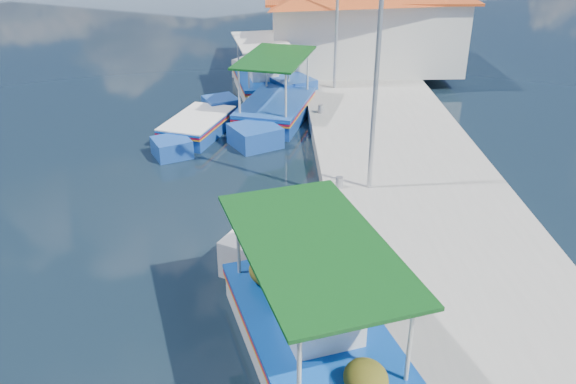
{
  "coord_description": "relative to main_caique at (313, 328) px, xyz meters",
  "views": [
    {
      "loc": [
        1.94,
        -12.37,
        7.65
      ],
      "look_at": [
        2.37,
        0.19,
        1.3
      ],
      "focal_mm": 37.58,
      "sensor_mm": 36.0,
      "label": 1
    }
  ],
  "objects": [
    {
      "name": "ground",
      "position": [
        -2.69,
        3.73,
        -0.5
      ],
      "size": [
        160.0,
        160.0,
        0.0
      ],
      "primitive_type": "plane",
      "color": "black",
      "rests_on": "ground"
    },
    {
      "name": "quay",
      "position": [
        3.21,
        9.73,
        -0.25
      ],
      "size": [
        5.0,
        44.0,
        0.5
      ],
      "primitive_type": "cube",
      "color": "#9F9C95",
      "rests_on": "ground"
    },
    {
      "name": "bollards",
      "position": [
        1.11,
        8.98,
        0.15
      ],
      "size": [
        0.2,
        17.2,
        0.3
      ],
      "color": "#A5A8AD",
      "rests_on": "quay"
    },
    {
      "name": "main_caique",
      "position": [
        0.0,
        0.0,
        0.0
      ],
      "size": [
        3.72,
        7.63,
        2.61
      ],
      "rotation": [
        0.0,
        0.0,
        -0.28
      ],
      "color": "white",
      "rests_on": "ground"
    },
    {
      "name": "caique_green_canopy",
      "position": [
        -0.52,
        12.43,
        -0.11
      ],
      "size": [
        3.41,
        6.77,
        2.64
      ],
      "rotation": [
        0.0,
        0.0,
        0.29
      ],
      "color": "#19459A",
      "rests_on": "ground"
    },
    {
      "name": "caique_blue_hull",
      "position": [
        -3.21,
        11.05,
        -0.24
      ],
      "size": [
        2.8,
        5.13,
        0.97
      ],
      "rotation": [
        0.0,
        0.0,
        0.35
      ],
      "color": "#19459A",
      "rests_on": "ground"
    },
    {
      "name": "caique_far",
      "position": [
        -0.97,
        15.86,
        -0.06
      ],
      "size": [
        2.74,
        6.77,
        2.4
      ],
      "rotation": [
        0.0,
        0.0,
        -0.17
      ],
      "color": "white",
      "rests_on": "ground"
    },
    {
      "name": "harbor_building",
      "position": [
        3.51,
        18.73,
        2.27
      ],
      "size": [
        10.49,
        10.49,
        4.4
      ],
      "color": "silver",
      "rests_on": "quay"
    },
    {
      "name": "lamp_post_near",
      "position": [
        1.82,
        5.73,
        3.35
      ],
      "size": [
        1.21,
        0.14,
        6.0
      ],
      "color": "#A5A8AD",
      "rests_on": "quay"
    },
    {
      "name": "lamp_post_far",
      "position": [
        1.82,
        14.73,
        3.35
      ],
      "size": [
        1.21,
        0.14,
        6.0
      ],
      "color": "#A5A8AD",
      "rests_on": "quay"
    }
  ]
}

